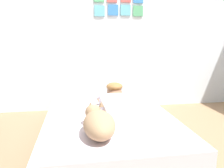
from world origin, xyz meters
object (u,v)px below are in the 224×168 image
Objects in this scene: person_lying at (120,104)px; dog at (98,123)px; coffee_cup at (113,98)px; bed at (108,126)px; cell_phone at (111,111)px; pillow at (116,95)px.

person_lying is 1.60× the size of dog.
coffee_cup is at bearing 73.98° from dog.
coffee_cup is at bearing 73.31° from bed.
bed is at bearing 170.43° from cell_phone.
pillow is 1.17m from dog.
person_lying reaches higher than cell_phone.
bed is 3.97× the size of pillow.
bed is at bearing 153.06° from person_lying.
cell_phone is at bearing -102.54° from coffee_cup.
pillow reaches higher than coffee_cup.
dog is 0.61m from cell_phone.
coffee_cup is (0.29, 1.02, -0.07)m from dog.
cell_phone is at bearing 147.84° from person_lying.
dog is 1.07m from coffee_cup.
person_lying is (-0.07, -0.60, 0.05)m from pillow.
person_lying reaches higher than dog.
person_lying reaches higher than bed.
coffee_cup is at bearing 89.25° from person_lying.
person_lying is at bearing -32.16° from cell_phone.
bed is 0.61m from pillow.
pillow reaches higher than cell_phone.
person_lying is 7.36× the size of coffee_cup.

